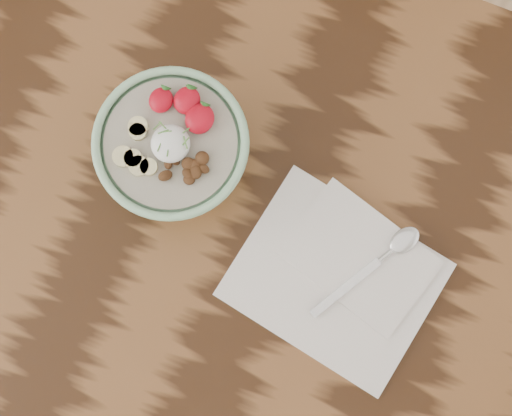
# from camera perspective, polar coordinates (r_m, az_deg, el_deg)

# --- Properties ---
(table) EXTENTS (1.60, 0.90, 0.75)m
(table) POSITION_cam_1_polar(r_m,az_deg,el_deg) (1.05, -10.22, -0.46)
(table) COLOR black
(table) RESTS_ON ground
(breakfast_bowl) EXTENTS (0.19, 0.19, 0.12)m
(breakfast_bowl) POSITION_cam_1_polar(r_m,az_deg,el_deg) (0.90, -6.56, 4.70)
(breakfast_bowl) COLOR #93C69B
(breakfast_bowl) RESTS_ON table
(napkin) EXTENTS (0.28, 0.25, 0.02)m
(napkin) POSITION_cam_1_polar(r_m,az_deg,el_deg) (0.94, 6.73, -5.33)
(napkin) COLOR silver
(napkin) RESTS_ON table
(spoon) EXTENTS (0.11, 0.16, 0.01)m
(spoon) POSITION_cam_1_polar(r_m,az_deg,el_deg) (0.94, 10.66, -3.49)
(spoon) COLOR silver
(spoon) RESTS_ON napkin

